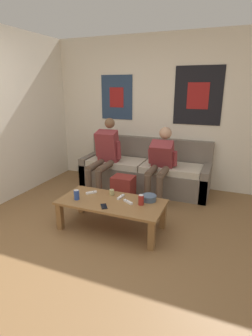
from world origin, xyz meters
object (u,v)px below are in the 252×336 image
game_controller_near_right (91,193)px  ceramic_bowl (149,197)px  pillar_candle (112,192)px  game_controller_near_left (128,202)px  game_controller_far_center (121,197)px  couch (145,172)px  drink_can_blue (77,195)px  coffee_table (111,205)px  backpack (123,191)px  cell_phone (104,206)px  person_seated_adult (105,154)px  person_seated_teen (160,161)px  drink_can_red (141,200)px

game_controller_near_right → ceramic_bowl: bearing=5.0°
pillar_candle → game_controller_near_left: pillar_candle is taller
ceramic_bowl → game_controller_far_center: size_ratio=1.27×
couch → drink_can_blue: (-0.36, -1.61, 0.15)m
ceramic_bowl → game_controller_near_right: bearing=-175.0°
coffee_table → game_controller_near_right: game_controller_near_right is taller
couch → backpack: bearing=-95.4°
coffee_table → game_controller_near_left: size_ratio=9.10×
game_controller_near_left → cell_phone: (-0.22, -0.20, -0.01)m
coffee_table → person_seated_adult: (-0.63, 1.10, 0.33)m
drink_can_blue → game_controller_near_right: drink_can_blue is taller
pillar_candle → game_controller_near_left: size_ratio=0.58×
person_seated_teen → drink_can_blue: bearing=-119.7°
person_seated_teen → cell_phone: 1.39m
ceramic_bowl → drink_can_blue: (-0.84, -0.30, 0.02)m
person_seated_adult → pillar_candle: size_ratio=14.76×
person_seated_adult → cell_phone: bearing=-64.2°
couch → game_controller_near_right: size_ratio=16.99×
couch → game_controller_near_left: couch is taller
coffee_table → game_controller_near_right: size_ratio=10.01×
drink_can_blue → coffee_table: bearing=15.7°
game_controller_near_right → backpack: bearing=69.9°
couch → person_seated_teen: bearing=-43.4°
coffee_table → person_seated_teen: size_ratio=1.17×
coffee_table → game_controller_far_center: 0.16m
couch → cell_phone: couch is taller
couch → backpack: 0.81m
person_seated_adult → game_controller_near_left: (0.84, -1.08, -0.26)m
coffee_table → game_controller_far_center: size_ratio=8.83×
game_controller_near_left → cell_phone: size_ratio=0.95×
couch → pillar_candle: bearing=-90.8°
couch → person_seated_teen: 0.59m
person_seated_adult → backpack: size_ratio=2.73×
backpack → game_controller_far_center: 0.63m
couch → ceramic_bowl: (0.48, -1.31, 0.13)m
backpack → game_controller_far_center: backpack is taller
drink_can_red → coffee_table: bearing=-174.5°
game_controller_near_right → game_controller_far_center: size_ratio=0.88×
drink_can_red → game_controller_near_right: size_ratio=0.96×
couch → cell_phone: size_ratio=14.72×
coffee_table → person_seated_teen: person_seated_teen is taller
coffee_table → backpack: backpack is taller
coffee_table → backpack: bearing=100.9°
couch → game_controller_near_left: bearing=-79.7°
pillar_candle → game_controller_near_left: (0.29, -0.15, -0.02)m
coffee_table → couch: bearing=92.2°
coffee_table → person_seated_teen: (0.31, 1.15, 0.29)m
coffee_table → game_controller_near_left: (0.21, 0.03, 0.07)m
person_seated_teen → game_controller_far_center: 1.07m
backpack → drink_can_blue: bearing=-109.3°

